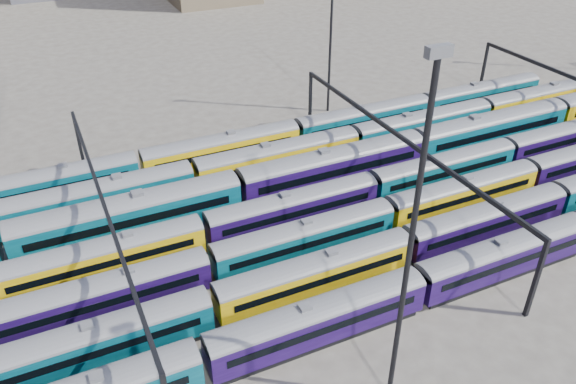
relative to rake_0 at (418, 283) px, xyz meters
name	(u,v)px	position (x,y,z in m)	size (l,w,h in m)	color
ground	(311,220)	(-2.38, 15.00, -2.42)	(500.00, 500.00, 0.00)	#48433D
rake_0	(418,283)	(0.00, 0.00, 0.00)	(112.48, 2.75, 4.61)	black
rake_1	(316,271)	(-7.05, 5.00, -0.01)	(93.34, 2.74, 4.59)	black
rake_2	(388,212)	(3.68, 10.00, -0.02)	(111.49, 2.72, 4.57)	black
rake_3	(204,229)	(-13.92, 15.00, 0.01)	(112.84, 2.75, 4.62)	black
rake_4	(417,144)	(14.37, 20.00, 0.53)	(136.55, 3.33, 5.62)	black
rake_5	(193,174)	(-11.91, 25.00, 0.22)	(122.59, 2.99, 5.03)	black
rake_6	(139,164)	(-16.79, 30.00, 0.14)	(119.03, 2.90, 4.88)	black
gantry_1	(105,212)	(-22.38, 15.00, 4.37)	(0.35, 40.35, 8.03)	black
gantry_2	(397,144)	(7.62, 15.00, 4.37)	(0.35, 40.35, 8.03)	black
mast_2	(411,241)	(-7.38, -7.00, 11.55)	(1.40, 0.50, 25.60)	black
mast_3	(332,14)	(12.62, 39.00, 11.55)	(1.40, 0.50, 25.60)	black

